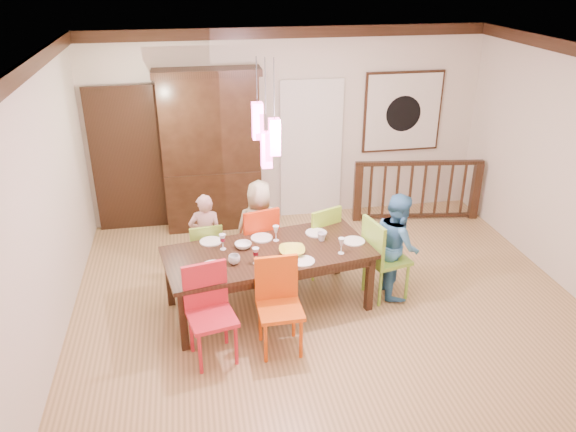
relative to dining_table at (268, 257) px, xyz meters
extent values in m
plane|color=#977849|center=(0.71, 0.09, -0.67)|extent=(6.00, 6.00, 0.00)
plane|color=white|center=(0.71, 0.09, 2.23)|extent=(6.00, 6.00, 0.00)
plane|color=beige|center=(0.71, 2.59, 0.78)|extent=(6.00, 0.00, 6.00)
plane|color=beige|center=(-2.29, 0.09, 0.78)|extent=(0.00, 5.00, 5.00)
plane|color=beige|center=(3.71, 0.09, 0.78)|extent=(0.00, 5.00, 5.00)
cube|color=black|center=(-1.69, 2.54, 0.38)|extent=(1.04, 0.07, 2.24)
cube|color=silver|center=(1.06, 2.55, 0.38)|extent=(0.97, 0.05, 2.22)
cube|color=black|center=(2.51, 2.56, 0.93)|extent=(1.25, 0.04, 1.25)
cube|color=silver|center=(2.51, 2.53, 0.93)|extent=(1.18, 0.02, 1.18)
cylinder|color=black|center=(2.51, 2.52, 0.91)|extent=(0.56, 0.01, 0.56)
cube|color=#FF4CAA|center=(-0.08, 0.05, 1.58)|extent=(0.11, 0.11, 0.38)
cylinder|color=black|center=(-0.08, 0.05, 2.00)|extent=(0.01, 0.01, 0.46)
cube|color=#FF4CAA|center=(0.08, -0.05, 1.43)|extent=(0.11, 0.11, 0.38)
cylinder|color=black|center=(0.08, -0.05, 1.92)|extent=(0.01, 0.01, 0.61)
cube|color=#FF4CAA|center=(0.00, 0.00, 1.28)|extent=(0.11, 0.11, 0.38)
cylinder|color=black|center=(0.00, 0.00, 1.85)|extent=(0.01, 0.01, 0.76)
cube|color=black|center=(0.00, 0.00, 0.05)|extent=(2.47, 1.43, 0.05)
cube|color=black|center=(-1.08, 0.45, -0.32)|extent=(0.09, 0.09, 0.70)
cube|color=black|center=(1.08, 0.45, -0.32)|extent=(0.09, 0.09, 0.70)
cube|color=black|center=(-1.08, -0.45, -0.32)|extent=(0.09, 0.09, 0.70)
cube|color=black|center=(1.08, -0.45, -0.32)|extent=(0.09, 0.09, 0.70)
cube|color=black|center=(0.00, 0.47, -0.02)|extent=(2.10, 0.39, 0.10)
cube|color=black|center=(0.00, -0.47, -0.02)|extent=(2.10, 0.39, 0.10)
cube|color=olive|center=(-0.69, 0.67, -0.25)|extent=(0.43, 0.43, 0.04)
cube|color=olive|center=(-0.69, 0.67, -0.02)|extent=(0.40, 0.08, 0.43)
cylinder|color=olive|center=(-0.85, 0.51, -0.47)|extent=(0.03, 0.03, 0.41)
cylinder|color=olive|center=(-0.53, 0.51, -0.47)|extent=(0.03, 0.03, 0.41)
cylinder|color=olive|center=(-0.85, 0.83, -0.47)|extent=(0.03, 0.03, 0.41)
cylinder|color=olive|center=(-0.53, 0.83, -0.47)|extent=(0.03, 0.03, 0.41)
cube|color=red|center=(-0.06, 0.71, -0.18)|extent=(0.56, 0.56, 0.04)
cube|color=red|center=(-0.06, 0.71, 0.10)|extent=(0.46, 0.16, 0.51)
cylinder|color=red|center=(-0.24, 0.52, -0.43)|extent=(0.04, 0.04, 0.48)
cylinder|color=red|center=(0.13, 0.52, -0.43)|extent=(0.04, 0.04, 0.48)
cylinder|color=red|center=(-0.24, 0.90, -0.43)|extent=(0.04, 0.04, 0.48)
cylinder|color=red|center=(0.13, 0.90, -0.43)|extent=(0.04, 0.04, 0.48)
cube|color=#96CC2F|center=(0.74, 0.72, -0.21)|extent=(0.57, 0.57, 0.04)
cube|color=#96CC2F|center=(0.74, 0.72, 0.05)|extent=(0.42, 0.21, 0.48)
cylinder|color=#96CC2F|center=(0.56, 0.54, -0.45)|extent=(0.04, 0.04, 0.46)
cylinder|color=#96CC2F|center=(0.91, 0.54, -0.45)|extent=(0.04, 0.04, 0.46)
cylinder|color=#96CC2F|center=(0.56, 0.89, -0.45)|extent=(0.04, 0.04, 0.46)
cylinder|color=#96CC2F|center=(0.91, 0.89, -0.45)|extent=(0.04, 0.04, 0.46)
cube|color=red|center=(-0.70, -0.83, -0.18)|extent=(0.54, 0.54, 0.04)
cube|color=red|center=(-0.70, -0.83, 0.09)|extent=(0.46, 0.14, 0.50)
cylinder|color=red|center=(-0.88, -1.01, -0.44)|extent=(0.04, 0.04, 0.48)
cylinder|color=red|center=(-0.51, -1.01, -0.44)|extent=(0.04, 0.04, 0.48)
cylinder|color=red|center=(-0.88, -0.64, -0.44)|extent=(0.04, 0.04, 0.48)
cylinder|color=red|center=(-0.51, -0.64, -0.44)|extent=(0.04, 0.04, 0.48)
cube|color=#DA4F0D|center=(0.00, -0.80, -0.19)|extent=(0.46, 0.46, 0.04)
cube|color=#DA4F0D|center=(0.00, -0.80, 0.08)|extent=(0.45, 0.05, 0.50)
cylinder|color=#DA4F0D|center=(-0.18, -0.99, -0.44)|extent=(0.04, 0.04, 0.47)
cylinder|color=#DA4F0D|center=(0.18, -0.99, -0.44)|extent=(0.04, 0.04, 0.47)
cylinder|color=#DA4F0D|center=(-0.18, -0.62, -0.44)|extent=(0.04, 0.04, 0.47)
cylinder|color=#DA4F0D|center=(0.18, -0.62, -0.44)|extent=(0.04, 0.04, 0.47)
cube|color=#7FB536|center=(1.44, 0.01, -0.18)|extent=(0.56, 0.56, 0.04)
cube|color=#7FB536|center=(1.44, 0.01, 0.10)|extent=(0.15, 0.46, 0.51)
cylinder|color=#7FB536|center=(1.25, -0.18, -0.43)|extent=(0.04, 0.04, 0.49)
cylinder|color=#7FB536|center=(1.62, -0.18, -0.43)|extent=(0.04, 0.04, 0.49)
cylinder|color=#7FB536|center=(1.25, 0.19, -0.43)|extent=(0.04, 0.04, 0.49)
cylinder|color=#7FB536|center=(1.62, 0.19, -0.43)|extent=(0.04, 0.04, 0.49)
cube|color=black|center=(-0.48, 2.37, -0.22)|extent=(1.41, 0.44, 0.91)
cube|color=black|center=(-0.48, 2.39, 0.94)|extent=(1.41, 0.40, 1.41)
cube|color=black|center=(-0.48, 2.58, 0.94)|extent=(1.21, 0.02, 1.21)
cube|color=black|center=(-0.48, 2.39, 1.66)|extent=(1.51, 0.44, 0.10)
cube|color=black|center=(1.72, 2.04, -0.21)|extent=(0.13, 0.13, 0.92)
cube|color=black|center=(3.58, 2.04, -0.21)|extent=(0.13, 0.13, 0.92)
cube|color=black|center=(2.65, 2.04, 0.26)|extent=(1.97, 0.34, 0.06)
cube|color=black|center=(2.65, 2.04, -0.62)|extent=(1.85, 0.31, 0.05)
imported|color=beige|center=(-0.67, 0.84, -0.10)|extent=(0.43, 0.30, 1.15)
imported|color=#BCB48E|center=(0.02, 0.84, -0.04)|extent=(0.63, 0.43, 1.26)
imported|color=#4282B9|center=(1.57, 0.06, -0.02)|extent=(0.54, 0.67, 1.30)
imported|color=yellow|center=(0.25, -0.12, 0.11)|extent=(0.32, 0.32, 0.07)
imported|color=white|center=(-0.27, 0.12, 0.11)|extent=(0.24, 0.24, 0.06)
imported|color=silver|center=(-0.40, -0.22, 0.13)|extent=(0.15, 0.15, 0.10)
imported|color=silver|center=(0.66, 0.14, 0.13)|extent=(0.12, 0.12, 0.10)
cylinder|color=white|center=(-0.63, 0.34, 0.08)|extent=(0.26, 0.26, 0.01)
cylinder|color=white|center=(-0.03, 0.32, 0.08)|extent=(0.26, 0.26, 0.01)
cylinder|color=white|center=(0.64, 0.33, 0.08)|extent=(0.26, 0.26, 0.01)
cylinder|color=white|center=(-0.64, -0.25, 0.08)|extent=(0.26, 0.26, 0.01)
cylinder|color=white|center=(0.34, -0.32, 0.08)|extent=(0.26, 0.26, 0.01)
cylinder|color=white|center=(1.02, 0.04, 0.08)|extent=(0.26, 0.26, 0.01)
cube|color=#D83359|center=(-0.08, -0.32, 0.08)|extent=(0.18, 0.14, 0.01)
camera|label=1|loc=(-0.79, -5.57, 3.11)|focal=35.00mm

